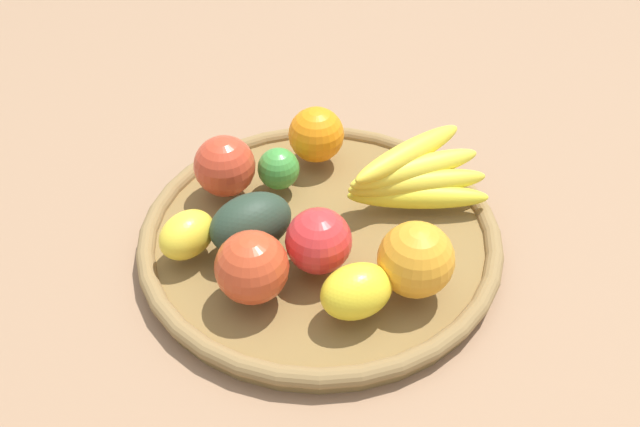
% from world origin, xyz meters
% --- Properties ---
extents(ground_plane, '(2.40, 2.40, 0.00)m').
position_xyz_m(ground_plane, '(0.00, 0.00, 0.00)').
color(ground_plane, '#926E50').
rests_on(ground_plane, ground).
extents(basket, '(0.41, 0.41, 0.03)m').
position_xyz_m(basket, '(0.00, 0.00, 0.02)').
color(basket, brown).
rests_on(basket, ground_plane).
extents(lime_0, '(0.07, 0.07, 0.05)m').
position_xyz_m(lime_0, '(-0.09, 0.00, 0.05)').
color(lime_0, '#409239').
rests_on(lime_0, basket).
extents(banana_bunch, '(0.12, 0.17, 0.07)m').
position_xyz_m(banana_bunch, '(0.02, 0.12, 0.06)').
color(banana_bunch, yellow).
rests_on(banana_bunch, basket).
extents(orange_1, '(0.10, 0.10, 0.08)m').
position_xyz_m(orange_1, '(0.13, 0.03, 0.07)').
color(orange_1, orange).
rests_on(orange_1, basket).
extents(lemon_0, '(0.07, 0.08, 0.05)m').
position_xyz_m(lemon_0, '(-0.05, -0.14, 0.05)').
color(lemon_0, yellow).
rests_on(lemon_0, basket).
extents(avocado, '(0.07, 0.09, 0.06)m').
position_xyz_m(avocado, '(-0.02, -0.08, 0.06)').
color(avocado, '#273929').
rests_on(avocado, basket).
extents(apple_1, '(0.09, 0.09, 0.07)m').
position_xyz_m(apple_1, '(0.04, -0.11, 0.07)').
color(apple_1, '#C64222').
rests_on(apple_1, basket).
extents(lemon_1, '(0.07, 0.08, 0.05)m').
position_xyz_m(lemon_1, '(0.12, -0.04, 0.06)').
color(lemon_1, yellow).
rests_on(lemon_1, basket).
extents(apple_0, '(0.10, 0.10, 0.07)m').
position_xyz_m(apple_0, '(-0.11, -0.06, 0.07)').
color(apple_0, '#C53D24').
rests_on(apple_0, basket).
extents(orange_0, '(0.09, 0.09, 0.07)m').
position_xyz_m(orange_0, '(-0.11, 0.07, 0.06)').
color(orange_0, orange).
rests_on(orange_0, basket).
extents(apple_2, '(0.07, 0.07, 0.07)m').
position_xyz_m(apple_2, '(0.05, -0.03, 0.06)').
color(apple_2, red).
rests_on(apple_2, basket).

